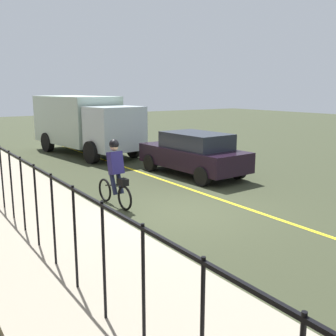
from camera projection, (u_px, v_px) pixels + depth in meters
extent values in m
plane|color=#313623|center=(182.00, 212.00, 10.11)|extent=(80.00, 80.00, 0.00)
cube|color=yellow|center=(227.00, 202.00, 10.99)|extent=(36.00, 0.12, 0.01)
cube|color=gray|center=(52.00, 237.00, 8.21)|extent=(40.00, 3.20, 0.15)
cylinder|color=black|center=(144.00, 294.00, 4.21)|extent=(0.04, 0.04, 1.60)
cylinder|color=black|center=(104.00, 261.00, 5.01)|extent=(0.04, 0.04, 1.60)
cylinder|color=black|center=(75.00, 237.00, 5.82)|extent=(0.04, 0.04, 1.60)
cylinder|color=black|center=(53.00, 219.00, 6.62)|extent=(0.04, 0.04, 1.60)
cylinder|color=black|center=(36.00, 205.00, 7.42)|extent=(0.04, 0.04, 1.60)
cylinder|color=black|center=(23.00, 194.00, 8.23)|extent=(0.04, 0.04, 1.60)
cylinder|color=black|center=(11.00, 185.00, 9.03)|extent=(0.04, 0.04, 1.60)
cylinder|color=black|center=(2.00, 177.00, 9.83)|extent=(0.04, 0.04, 1.60)
cube|color=black|center=(14.00, 156.00, 8.48)|extent=(16.88, 0.04, 0.04)
torus|color=black|center=(105.00, 190.00, 10.99)|extent=(0.66, 0.10, 0.66)
torus|color=black|center=(125.00, 198.00, 10.18)|extent=(0.66, 0.10, 0.66)
cube|color=black|center=(114.00, 185.00, 10.53)|extent=(0.93, 0.10, 0.24)
cylinder|color=black|center=(117.00, 181.00, 10.39)|extent=(0.03, 0.03, 0.35)
cube|color=navy|center=(115.00, 163.00, 10.33)|extent=(0.36, 0.38, 0.63)
sphere|color=tan|center=(114.00, 147.00, 10.29)|extent=(0.22, 0.22, 0.22)
sphere|color=black|center=(114.00, 144.00, 10.27)|extent=(0.26, 0.26, 0.26)
cylinder|color=#191E38|center=(113.00, 183.00, 10.36)|extent=(0.34, 0.14, 0.65)
cylinder|color=#191E38|center=(120.00, 182.00, 10.48)|extent=(0.34, 0.14, 0.65)
cube|color=black|center=(123.00, 182.00, 10.13)|extent=(0.25, 0.22, 0.18)
cube|color=black|center=(192.00, 157.00, 14.35)|extent=(4.48, 2.02, 0.70)
cube|color=#1E232D|center=(196.00, 141.00, 14.07)|extent=(2.54, 1.70, 0.56)
cylinder|color=black|center=(150.00, 163.00, 15.08)|extent=(0.65, 0.25, 0.64)
cylinder|color=black|center=(184.00, 158.00, 16.09)|extent=(0.65, 0.25, 0.64)
cylinder|color=black|center=(202.00, 176.00, 12.75)|extent=(0.65, 0.25, 0.64)
cylinder|color=black|center=(238.00, 170.00, 13.75)|extent=(0.65, 0.25, 0.64)
cube|color=#AAC3B4|center=(77.00, 119.00, 19.52)|extent=(5.01, 2.95, 2.30)
cube|color=silver|center=(115.00, 129.00, 17.04)|extent=(2.07, 2.41, 1.90)
cylinder|color=black|center=(134.00, 147.00, 18.05)|extent=(0.99, 0.41, 0.96)
cylinder|color=black|center=(92.00, 152.00, 16.61)|extent=(0.99, 0.41, 0.96)
cylinder|color=black|center=(87.00, 139.00, 21.25)|extent=(0.99, 0.41, 0.96)
cylinder|color=black|center=(48.00, 142.00, 19.80)|extent=(0.99, 0.41, 0.96)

